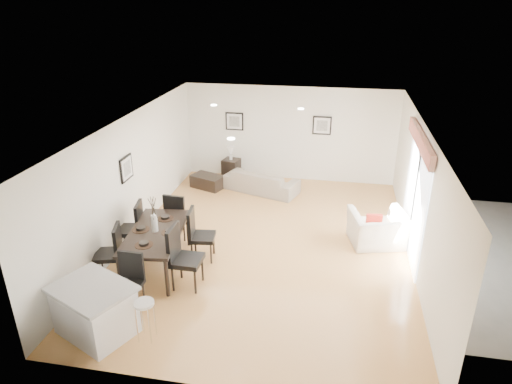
% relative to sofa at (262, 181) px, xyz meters
% --- Properties ---
extents(ground, '(8.00, 8.00, 0.00)m').
position_rel_sofa_xyz_m(ground, '(0.61, -2.89, -0.29)').
color(ground, tan).
rests_on(ground, ground).
extents(wall_back, '(6.00, 0.04, 2.70)m').
position_rel_sofa_xyz_m(wall_back, '(0.61, 1.11, 1.06)').
color(wall_back, white).
rests_on(wall_back, ground).
extents(wall_front, '(6.00, 0.04, 2.70)m').
position_rel_sofa_xyz_m(wall_front, '(0.61, -6.89, 1.06)').
color(wall_front, white).
rests_on(wall_front, ground).
extents(wall_left, '(0.04, 8.00, 2.70)m').
position_rel_sofa_xyz_m(wall_left, '(-2.39, -2.89, 1.06)').
color(wall_left, white).
rests_on(wall_left, ground).
extents(wall_right, '(0.04, 8.00, 2.70)m').
position_rel_sofa_xyz_m(wall_right, '(3.61, -2.89, 1.06)').
color(wall_right, white).
rests_on(wall_right, ground).
extents(ceiling, '(6.00, 8.00, 0.02)m').
position_rel_sofa_xyz_m(ceiling, '(0.61, -2.89, 2.41)').
color(ceiling, white).
rests_on(ceiling, wall_back).
extents(sofa, '(2.16, 1.39, 0.59)m').
position_rel_sofa_xyz_m(sofa, '(0.00, 0.00, 0.00)').
color(sofa, gray).
rests_on(sofa, ground).
extents(armchair, '(1.37, 1.27, 0.75)m').
position_rel_sofa_xyz_m(armchair, '(2.95, -2.42, 0.08)').
color(armchair, silver).
rests_on(armchair, ground).
extents(dining_table, '(1.19, 2.05, 0.81)m').
position_rel_sofa_xyz_m(dining_table, '(-1.37, -4.15, 0.44)').
color(dining_table, black).
rests_on(dining_table, ground).
extents(dining_chair_wnear, '(0.60, 0.60, 1.09)m').
position_rel_sofa_xyz_m(dining_chair_wnear, '(-2.06, -4.61, 0.31)').
color(dining_chair_wnear, black).
rests_on(dining_chair_wnear, ground).
extents(dining_chair_wfar, '(0.59, 0.59, 1.11)m').
position_rel_sofa_xyz_m(dining_chair_wfar, '(-2.05, -3.64, 0.33)').
color(dining_chair_wfar, black).
rests_on(dining_chair_wfar, ground).
extents(dining_chair_enear, '(0.55, 0.55, 1.21)m').
position_rel_sofa_xyz_m(dining_chair_enear, '(-0.69, -4.63, 0.38)').
color(dining_chair_enear, black).
rests_on(dining_chair_enear, ground).
extents(dining_chair_efar, '(0.55, 0.55, 1.09)m').
position_rel_sofa_xyz_m(dining_chair_efar, '(-0.68, -3.67, 0.32)').
color(dining_chair_efar, black).
rests_on(dining_chair_efar, ground).
extents(dining_chair_head, '(0.46, 0.46, 1.00)m').
position_rel_sofa_xyz_m(dining_chair_head, '(-1.36, -5.36, 0.27)').
color(dining_chair_head, black).
rests_on(dining_chair_head, ground).
extents(dining_chair_foot, '(0.52, 0.52, 1.08)m').
position_rel_sofa_xyz_m(dining_chair_foot, '(-1.37, -2.94, 0.31)').
color(dining_chair_foot, black).
rests_on(dining_chair_foot, ground).
extents(vase, '(0.93, 1.42, 0.72)m').
position_rel_sofa_xyz_m(vase, '(-1.37, -4.15, 0.81)').
color(vase, white).
rests_on(vase, dining_table).
extents(coffee_table, '(1.02, 0.82, 0.36)m').
position_rel_sofa_xyz_m(coffee_table, '(-1.53, -0.01, -0.12)').
color(coffee_table, black).
rests_on(coffee_table, ground).
extents(side_table, '(0.53, 0.53, 0.59)m').
position_rel_sofa_xyz_m(side_table, '(-1.04, 0.77, 0.00)').
color(side_table, black).
rests_on(side_table, ground).
extents(table_lamp, '(0.20, 0.20, 0.38)m').
position_rel_sofa_xyz_m(table_lamp, '(-1.04, 0.77, 0.55)').
color(table_lamp, white).
rests_on(table_lamp, side_table).
extents(cushion, '(0.34, 0.13, 0.33)m').
position_rel_sofa_xyz_m(cushion, '(2.85, -2.53, 0.30)').
color(cushion, maroon).
rests_on(cushion, armchair).
extents(kitchen_island, '(1.50, 1.37, 0.85)m').
position_rel_sofa_xyz_m(kitchen_island, '(-1.62, -6.12, 0.14)').
color(kitchen_island, white).
rests_on(kitchen_island, ground).
extents(bar_stool, '(0.32, 0.32, 0.69)m').
position_rel_sofa_xyz_m(bar_stool, '(-0.77, -6.12, 0.30)').
color(bar_stool, silver).
rests_on(bar_stool, ground).
extents(framed_print_back_left, '(0.52, 0.04, 0.52)m').
position_rel_sofa_xyz_m(framed_print_back_left, '(-0.99, 1.08, 1.36)').
color(framed_print_back_left, black).
rests_on(framed_print_back_left, wall_back).
extents(framed_print_back_right, '(0.52, 0.04, 0.52)m').
position_rel_sofa_xyz_m(framed_print_back_right, '(1.51, 1.08, 1.36)').
color(framed_print_back_right, black).
rests_on(framed_print_back_right, wall_back).
extents(framed_print_left_wall, '(0.04, 0.52, 0.52)m').
position_rel_sofa_xyz_m(framed_print_left_wall, '(-2.36, -3.09, 1.36)').
color(framed_print_left_wall, black).
rests_on(framed_print_left_wall, wall_left).
extents(sliding_door, '(0.12, 2.70, 2.57)m').
position_rel_sofa_xyz_m(sliding_door, '(3.57, -2.59, 1.37)').
color(sliding_door, white).
rests_on(sliding_door, wall_right).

